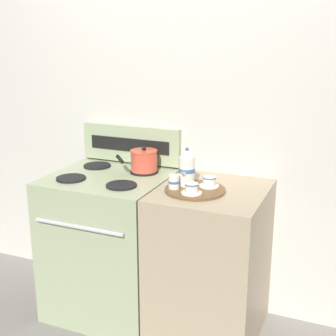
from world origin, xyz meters
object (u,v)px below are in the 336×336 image
Objects in this scene: stove at (111,244)px; teacup_right at (209,182)px; creamer_jug at (174,182)px; saucepan at (144,160)px; teapot at (187,168)px; teacup_left at (192,189)px; serving_tray at (195,190)px.

stove is 8.16× the size of teacup_right.
stove is at bearing 167.78° from creamer_jug.
teapot is (0.35, -0.17, 0.04)m from saucepan.
teacup_left is at bearing -34.48° from saucepan.
saucepan reaches higher than teacup_left.
teapot is 0.16m from teacup_left.
teacup_left is (0.07, -0.12, -0.07)m from teapot.
saucepan reaches higher than creamer_jug.
saucepan is 0.39m from creamer_jug.
stove is at bearing 177.30° from teapot.
creamer_jug is (-0.12, 0.04, 0.01)m from teacup_left.
teapot is 1.94× the size of teacup_right.
teacup_right is (0.47, -0.14, -0.04)m from saucepan.
teapot is at bearing 59.96° from creamer_jug.
saucepan is at bearing 153.16° from serving_tray.
creamer_jug is (-0.04, -0.08, -0.06)m from teapot.
saucepan is at bearing 41.25° from stove.
saucepan is 1.15× the size of teapot.
teapot is at bearing -26.01° from saucepan.
creamer_jug reaches higher than teacup_left.
stove is 0.80m from teacup_right.
teapot is 1.94× the size of teacup_left.
creamer_jug reaches higher than serving_tray.
teapot reaches higher than stove.
saucepan is 0.47m from serving_tray.
creamer_jug is (-0.17, -0.11, 0.01)m from teacup_right.
teapot reaches higher than teacup_left.
creamer_jug is at bearing -160.31° from serving_tray.
teacup_left and teacup_right have the same top height.
teapot reaches higher than saucepan.
creamer_jug is at bearing 160.40° from teacup_left.
stove is at bearing 166.26° from teacup_left.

